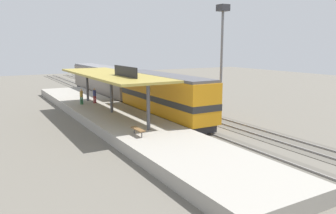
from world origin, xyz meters
The scene contains 12 objects.
ground_plane centered at (2.00, 0.00, 0.00)m, with size 120.00×120.00×0.00m, color #666056.
track_near centered at (0.00, 0.00, 0.03)m, with size 3.20×110.00×0.16m.
track_far centered at (4.60, 0.00, 0.03)m, with size 3.20×110.00×0.16m.
platform centered at (-4.60, 0.00, 0.45)m, with size 6.00×44.00×0.90m, color #9E998E.
station_canopy centered at (-4.60, -0.09, 4.53)m, with size 5.20×18.00×4.70m.
platform_bench centered at (-6.00, -9.05, 1.34)m, with size 0.44×1.70×0.50m.
locomotive centered at (0.00, -2.25, 2.41)m, with size 2.93×14.43×4.44m.
passenger_carriage_single centered at (0.00, 15.75, 2.31)m, with size 2.90×20.00×4.24m.
freight_car centered at (4.60, 8.92, 1.97)m, with size 2.80×12.00×3.54m.
light_mast centered at (7.80, -1.42, 8.40)m, with size 1.10×1.10×11.70m.
person_waiting centered at (-4.41, 5.96, 1.85)m, with size 0.34×0.34×1.71m.
person_walking centered at (-5.94, 5.90, 1.85)m, with size 0.34×0.34×1.71m.
Camera 1 is at (-15.85, -30.47, 7.37)m, focal length 35.50 mm.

